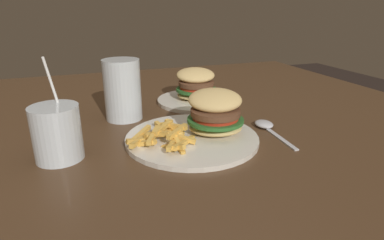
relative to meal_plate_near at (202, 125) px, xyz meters
The scene contains 6 objects.
dining_table 0.25m from the meal_plate_near, 127.38° to the left, with size 1.62×1.24×0.76m.
meal_plate_near is the anchor object (origin of this frame).
beer_glass 0.23m from the meal_plate_near, 127.07° to the left, with size 0.09×0.09×0.15m.
juice_glass 0.28m from the meal_plate_near, behind, with size 0.09×0.09×0.18m.
spoon 0.16m from the meal_plate_near, ahead, with size 0.04×0.16×0.01m.
meal_plate_far 0.27m from the meal_plate_near, 72.58° to the left, with size 0.22×0.22×0.10m.
Camera 1 is at (-0.11, -0.74, 1.03)m, focal length 30.00 mm.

